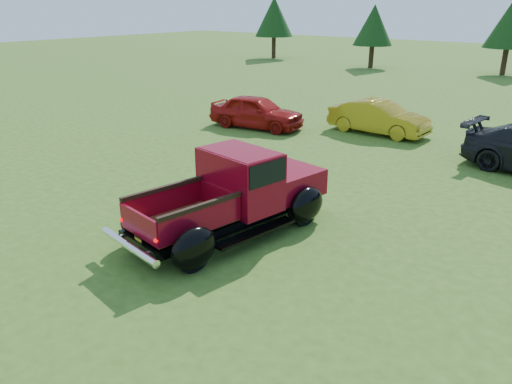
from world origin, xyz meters
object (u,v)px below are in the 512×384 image
Objects in this scene: tree_far_west at (274,17)px; tree_west at (374,25)px; tree_mid_left at (511,24)px; pickup_truck at (240,192)px; show_car_red at (257,112)px; show_car_yellow at (379,117)px.

tree_far_west is 10.06m from tree_west.
pickup_truck is (1.87, -30.53, -2.53)m from tree_mid_left.
pickup_truck is 1.33× the size of show_car_red.
tree_west is 1.21× the size of show_car_red.
show_car_red is at bearing -55.07° from tree_far_west.
tree_mid_left is at bearing 2.78° from show_car_yellow.
tree_far_west is at bearing 25.97° from show_car_red.
tree_mid_left is at bearing 12.53° from tree_west.
pickup_truck is at bearing -86.50° from tree_mid_left.
tree_west is 21.62m from show_car_red.
show_car_red is (5.25, -20.83, -2.46)m from tree_west.
tree_far_west is 26.78m from show_car_red.
show_car_red is (-5.62, 7.70, -0.20)m from pickup_truck.
show_car_yellow is at bearing -72.44° from show_car_red.
tree_west is 0.92× the size of tree_mid_left.
tree_mid_left is 30.69m from pickup_truck.
tree_mid_left reaches higher than tree_west.
tree_far_west is 1.03× the size of pickup_truck.
tree_far_west is at bearing 46.09° from show_car_yellow.
show_car_yellow is at bearing -88.63° from tree_mid_left.
tree_west is 0.91× the size of pickup_truck.
tree_west reaches higher than show_car_yellow.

